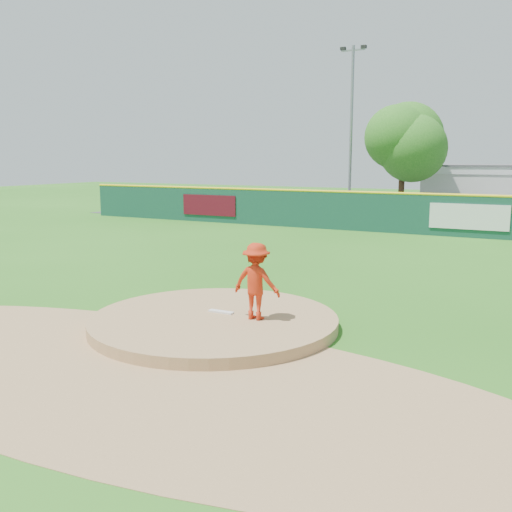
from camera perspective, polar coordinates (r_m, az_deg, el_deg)
The scene contains 12 objects.
ground at distance 12.85m, azimuth -4.20°, elevation -7.06°, with size 120.00×120.00×0.00m, color #286B19.
pitchers_mound at distance 12.85m, azimuth -4.20°, elevation -7.06°, with size 5.50×5.50×0.50m, color #9E774C.
pitching_rubber at distance 13.02m, azimuth -3.51°, elevation -5.59°, with size 0.60×0.15×0.04m, color white.
infield_dirt_arc at distance 10.56m, azimuth -13.01°, elevation -11.04°, with size 15.40×15.40×0.01m, color #9E774C.
parking_lot at distance 38.16m, azimuth 17.84°, elevation 3.69°, with size 44.00×16.00×0.02m, color #38383A.
pitcher at distance 12.32m, azimuth 0.04°, elevation -2.55°, with size 1.08×0.62×1.67m, color red.
van at distance 35.55m, azimuth 24.20°, elevation 3.90°, with size 2.01×4.36×1.21m, color white.
fence_banners at distance 30.46m, azimuth 6.86°, elevation 4.55°, with size 18.07×0.04×1.20m.
playground_slide at distance 38.88m, azimuth -3.43°, elevation 5.44°, with size 1.04×2.92×1.61m.
outfield_fence at distance 29.28m, azimuth 14.82°, elevation 4.27°, with size 40.00×0.14×2.07m.
deciduous_tree at distance 36.44m, azimuth 14.50°, elevation 10.75°, with size 5.60×5.60×7.36m.
light_pole_left at distance 39.53m, azimuth 9.51°, elevation 12.99°, with size 1.75×0.25×11.00m.
Camera 1 is at (6.55, -10.41, 3.70)m, focal length 40.00 mm.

